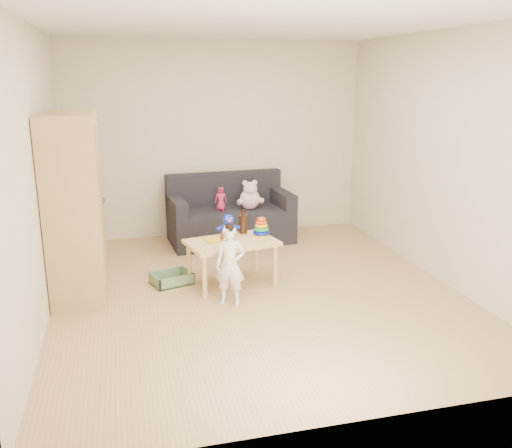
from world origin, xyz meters
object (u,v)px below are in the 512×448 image
object	(u,v)px
sofa	(231,225)
play_table	(232,262)
wardrobe	(75,207)
toddler	(230,266)

from	to	relation	value
sofa	play_table	world-z (taller)	play_table
wardrobe	toddler	size ratio (longest dim) A/B	2.36
play_table	toddler	size ratio (longest dim) A/B	1.18
toddler	play_table	bearing A→B (deg)	99.32
toddler	sofa	bearing A→B (deg)	101.12
wardrobe	play_table	bearing A→B (deg)	-4.80
play_table	toddler	xyz separation A→B (m)	(-0.12, -0.50, 0.14)
sofa	toddler	distance (m)	2.05
play_table	sofa	bearing A→B (deg)	78.90
sofa	play_table	distance (m)	1.54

